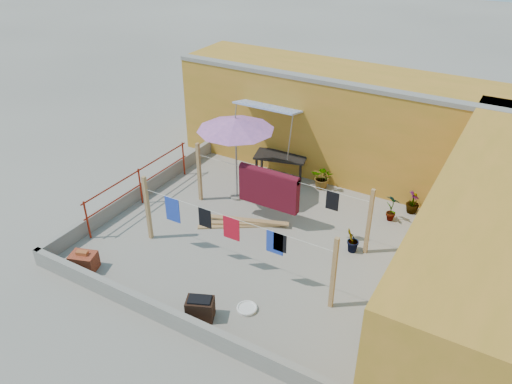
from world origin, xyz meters
TOP-DOWN VIEW (x-y plane):
  - ground at (0.00, 0.00)m, footprint 80.00×80.00m
  - wall_back at (0.50, 4.69)m, footprint 11.00×3.27m
  - wall_right at (5.20, 0.00)m, footprint 2.40×9.00m
  - parapet_front at (0.00, -3.58)m, footprint 8.30×0.16m
  - parapet_left at (-4.08, 0.00)m, footprint 0.16×7.30m
  - red_railing at (-3.85, -0.20)m, footprint 0.05×4.20m
  - clothesline_rig at (-0.21, 0.56)m, footprint 5.09×2.35m
  - patio_umbrella at (-1.64, 1.42)m, footprint 2.78×2.78m
  - outdoor_table at (-1.15, 3.20)m, footprint 1.73×1.16m
  - brick_stack at (-3.02, -3.17)m, footprint 0.70×0.60m
  - lumber_pile at (-0.72, 0.28)m, footprint 2.18×1.37m
  - brazier at (0.28, -3.08)m, footprint 0.67×0.57m
  - white_basin at (1.00, -2.41)m, footprint 0.45×0.45m
  - water_jug_a at (3.70, -0.21)m, footprint 0.24×0.24m
  - water_jug_b at (3.70, 1.62)m, footprint 0.23×0.23m
  - green_hose at (3.70, 3.20)m, footprint 0.47×0.47m
  - plant_back_a at (0.29, 3.20)m, footprint 0.74×0.67m
  - plant_back_b at (3.00, 3.20)m, footprint 0.43×0.43m
  - plant_right_a at (2.61, 2.51)m, footprint 0.50×0.42m
  - plant_right_b at (2.20, 0.63)m, footprint 0.37×0.42m
  - plant_right_c at (3.70, -1.95)m, footprint 0.54×0.59m

SIDE VIEW (x-z plane):
  - ground at x=0.00m, z-range 0.00..0.00m
  - green_hose at x=3.70m, z-range 0.00..0.07m
  - white_basin at x=1.00m, z-range 0.00..0.08m
  - lumber_pile at x=-0.72m, z-range 0.00..0.14m
  - water_jug_b at x=3.70m, z-range -0.02..0.33m
  - water_jug_a at x=3.70m, z-range -0.02..0.36m
  - parapet_front at x=0.00m, z-range 0.00..0.44m
  - parapet_left at x=-4.08m, z-range 0.00..0.44m
  - brick_stack at x=-3.02m, z-range -0.04..0.48m
  - brazier at x=0.28m, z-range -0.01..0.50m
  - plant_right_c at x=3.70m, z-range 0.00..0.56m
  - plant_back_b at x=3.00m, z-range 0.00..0.65m
  - plant_right_b at x=2.20m, z-range 0.00..0.67m
  - plant_back_a at x=0.29m, z-range 0.00..0.73m
  - plant_right_a at x=2.61m, z-range 0.00..0.81m
  - outdoor_table at x=-1.15m, z-range 0.30..1.04m
  - red_railing at x=-3.85m, z-range 0.17..1.27m
  - clothesline_rig at x=-0.21m, z-range 0.10..1.90m
  - wall_right at x=5.20m, z-range 0.00..3.20m
  - wall_back at x=0.50m, z-range 0.00..3.21m
  - patio_umbrella at x=-1.64m, z-range 1.02..3.59m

